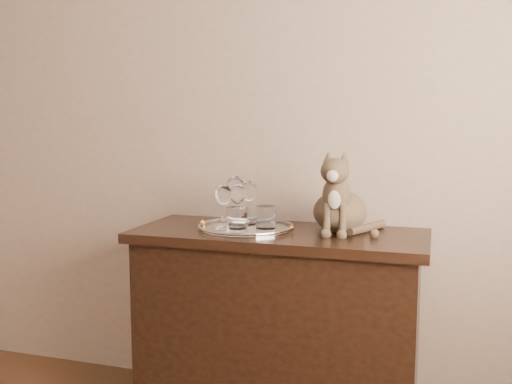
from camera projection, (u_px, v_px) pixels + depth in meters
wall_back at (176, 110)px, 2.75m from camera, size 4.00×0.10×2.70m
sideboard at (278, 330)px, 2.39m from camera, size 1.20×0.50×0.85m
tray at (246, 228)px, 2.38m from camera, size 0.40×0.40×0.01m
wine_glass_a at (235, 200)px, 2.43m from camera, size 0.08×0.08×0.21m
wine_glass_b at (249, 203)px, 2.44m from camera, size 0.07×0.07×0.19m
wine_glass_c at (223, 206)px, 2.35m from camera, size 0.07×0.07×0.19m
wine_glass_d at (238, 205)px, 2.39m from camera, size 0.07×0.07×0.18m
tumbler_b at (237, 219)px, 2.30m from camera, size 0.09×0.09×0.10m
tumbler_c at (266, 217)px, 2.35m from camera, size 0.08×0.08×0.09m
cat at (340, 191)px, 2.31m from camera, size 0.34×0.31×0.33m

